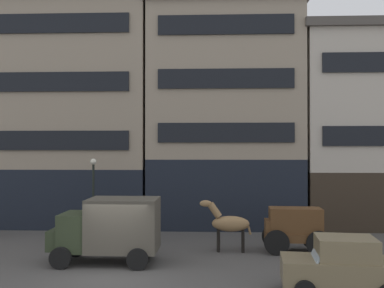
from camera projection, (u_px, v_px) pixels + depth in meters
ground_plane at (112, 273)px, 15.79m from camera, size 120.00×120.00×0.00m
building_center_left at (73, 111)px, 26.68m from camera, size 10.06×5.59×13.93m
building_center_right at (224, 113)px, 26.29m from camera, size 9.54×5.59×13.58m
building_far_right at (369, 126)px, 25.92m from camera, size 8.74×5.59×11.93m
cargo_wagon at (294, 226)px, 19.09m from camera, size 2.98×1.65×1.98m
draft_horse at (228, 223)px, 19.21m from camera, size 2.35×0.69×2.30m
delivery_truck_near at (109, 228)px, 17.26m from camera, size 4.36×2.15×2.62m
sedan_light at (342, 266)px, 13.48m from camera, size 3.85×2.17×1.83m
pedestrian_officer at (152, 221)px, 21.36m from camera, size 0.49×0.49×1.79m
streetlamp_curbside at (93, 186)px, 22.37m from camera, size 0.32×0.32×4.12m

